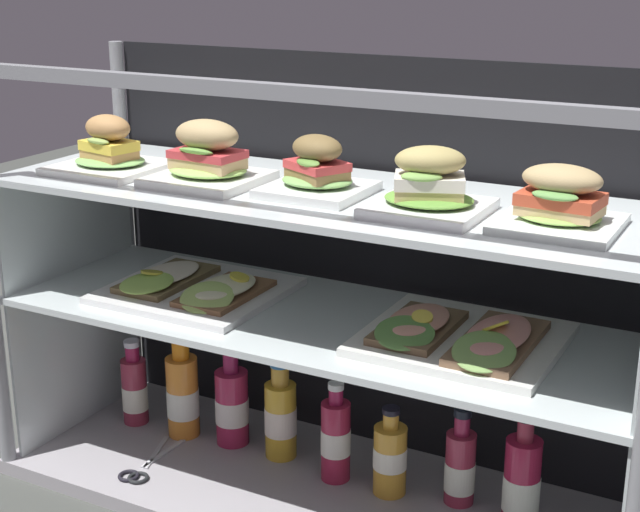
{
  "coord_description": "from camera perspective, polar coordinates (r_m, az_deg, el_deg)",
  "views": [
    {
      "loc": [
        0.79,
        -1.49,
        1.05
      ],
      "look_at": [
        0.0,
        0.0,
        0.52
      ],
      "focal_mm": 53.46,
      "sensor_mm": 36.0,
      "label": 1
    }
  ],
  "objects": [
    {
      "name": "ground_plane",
      "position": [
        1.99,
        -0.0,
        -14.58
      ],
      "size": [
        6.0,
        6.0,
        0.02
      ],
      "primitive_type": "cube",
      "color": "#424440",
      "rests_on": "ground"
    },
    {
      "name": "case_base_deck",
      "position": [
        1.98,
        -0.0,
        -13.95
      ],
      "size": [
        1.3,
        0.46,
        0.03
      ],
      "primitive_type": "cube",
      "color": "#A39FA5",
      "rests_on": "ground"
    },
    {
      "name": "case_frame",
      "position": [
        1.9,
        1.94,
        -0.24
      ],
      "size": [
        1.3,
        0.46,
        0.87
      ],
      "color": "gray",
      "rests_on": "ground"
    },
    {
      "name": "riser_lower_tier",
      "position": [
        1.89,
        -0.0,
        -9.04
      ],
      "size": [
        1.24,
        0.4,
        0.35
      ],
      "color": "silver",
      "rests_on": "case_base_deck"
    },
    {
      "name": "shelf_lower_glass",
      "position": [
        1.81,
        -0.0,
        -3.92
      ],
      "size": [
        1.25,
        0.42,
        0.01
      ],
      "primitive_type": "cube",
      "color": "silver",
      "rests_on": "riser_lower_tier"
    },
    {
      "name": "riser_upper_tier",
      "position": [
        1.77,
        -0.0,
        -0.21
      ],
      "size": [
        1.24,
        0.4,
        0.23
      ],
      "color": "silver",
      "rests_on": "shelf_lower_glass"
    },
    {
      "name": "shelf_upper_glass",
      "position": [
        1.74,
        -0.0,
        3.66
      ],
      "size": [
        1.25,
        0.42,
        0.01
      ],
      "primitive_type": "cube",
      "color": "silver",
      "rests_on": "riser_upper_tier"
    },
    {
      "name": "plated_roll_sandwich_mid_right",
      "position": [
        1.94,
        -12.5,
        6.06
      ],
      "size": [
        0.2,
        0.2,
        0.11
      ],
      "color": "white",
      "rests_on": "shelf_upper_glass"
    },
    {
      "name": "plated_roll_sandwich_far_left",
      "position": [
        1.8,
        -6.75,
        5.74
      ],
      "size": [
        0.2,
        0.2,
        0.12
      ],
      "color": "white",
      "rests_on": "shelf_upper_glass"
    },
    {
      "name": "plated_roll_sandwich_right_of_center",
      "position": [
        1.71,
        -0.17,
        4.98
      ],
      "size": [
        0.18,
        0.18,
        0.11
      ],
      "color": "white",
      "rests_on": "shelf_upper_glass"
    },
    {
      "name": "plated_roll_sandwich_left_of_center",
      "position": [
        1.59,
        6.55,
        3.99
      ],
      "size": [
        0.19,
        0.19,
        0.11
      ],
      "color": "white",
      "rests_on": "shelf_upper_glass"
    },
    {
      "name": "plated_roll_sandwich_center",
      "position": [
        1.54,
        14.18,
        3.05
      ],
      "size": [
        0.19,
        0.19,
        0.1
      ],
      "color": "white",
      "rests_on": "shelf_upper_glass"
    },
    {
      "name": "open_sandwich_tray_mid_right",
      "position": [
        1.94,
        -7.52,
        -1.86
      ],
      "size": [
        0.34,
        0.32,
        0.05
      ],
      "color": "white",
      "rests_on": "shelf_lower_glass"
    },
    {
      "name": "open_sandwich_tray_near_right_corner",
      "position": [
        1.69,
        8.4,
        -4.79
      ],
      "size": [
        0.34,
        0.32,
        0.07
      ],
      "color": "white",
      "rests_on": "shelf_lower_glass"
    },
    {
      "name": "juice_bottle_near_post",
      "position": [
        2.22,
        -11.04,
        -7.87
      ],
      "size": [
        0.06,
        0.06,
        0.2
      ],
      "color": "#962B42",
      "rests_on": "case_base_deck"
    },
    {
      "name": "juice_bottle_front_middle",
      "position": [
        2.14,
        -8.22,
        -8.19
      ],
      "size": [
        0.07,
        0.07,
        0.24
      ],
      "color": "orange",
      "rests_on": "case_base_deck"
    },
    {
      "name": "juice_bottle_tucked_behind",
      "position": [
        2.1,
        -5.29,
        -8.88
      ],
      "size": [
        0.07,
        0.07,
        0.23
      ],
      "color": "#A12146",
      "rests_on": "case_base_deck"
    },
    {
      "name": "juice_bottle_back_left",
      "position": [
        2.04,
        -2.37,
        -9.57
      ],
      "size": [
        0.07,
        0.07,
        0.22
      ],
      "color": "gold",
      "rests_on": "case_base_deck"
    },
    {
      "name": "juice_bottle_front_left_end",
      "position": [
        1.95,
        0.94,
        -10.89
      ],
      "size": [
        0.06,
        0.06,
        0.21
      ],
      "color": "maroon",
      "rests_on": "case_base_deck"
    },
    {
      "name": "juice_bottle_back_center",
      "position": [
        1.92,
        4.21,
        -11.92
      ],
      "size": [
        0.07,
        0.07,
        0.18
      ],
      "color": "gold",
      "rests_on": "case_base_deck"
    },
    {
      "name": "juice_bottle_front_right_end",
      "position": [
        1.9,
        8.38,
        -12.39
      ],
      "size": [
        0.06,
        0.06,
        0.2
      ],
      "color": "#9A2A42",
      "rests_on": "case_base_deck"
    },
    {
      "name": "juice_bottle_front_fourth",
      "position": [
        1.85,
        11.98,
        -13.14
      ],
      "size": [
        0.07,
        0.07,
        0.23
      ],
      "color": "maroon",
      "rests_on": "case_base_deck"
    },
    {
      "name": "kitchen_scissors",
      "position": [
        2.05,
        -10.69,
        -12.49
      ],
      "size": [
        0.09,
        0.2,
        0.01
      ],
      "color": "silver",
      "rests_on": "case_base_deck"
    }
  ]
}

